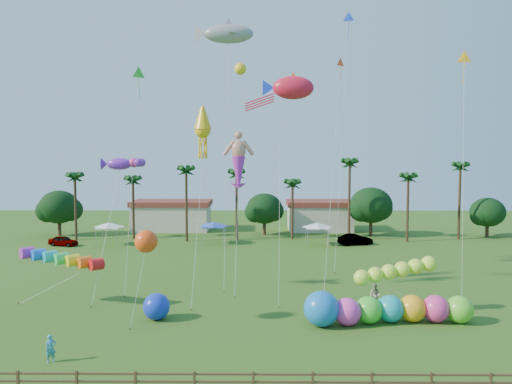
{
  "coord_description": "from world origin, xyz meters",
  "views": [
    {
      "loc": [
        0.32,
        -30.53,
        11.83
      ],
      "look_at": [
        0.0,
        10.0,
        9.0
      ],
      "focal_mm": 35.0,
      "sensor_mm": 36.0,
      "label": 1
    }
  ],
  "objects_px": {
    "caterpillar_inflatable": "(382,309)",
    "blue_ball": "(156,307)",
    "spectator_b": "(375,295)",
    "car_a": "(63,241)",
    "spectator_a": "(51,348)",
    "car_b": "(355,240)"
  },
  "relations": [
    {
      "from": "car_a",
      "to": "spectator_a",
      "type": "relative_size",
      "value": 2.43
    },
    {
      "from": "car_a",
      "to": "spectator_a",
      "type": "distance_m",
      "value": 40.35
    },
    {
      "from": "spectator_a",
      "to": "caterpillar_inflatable",
      "type": "relative_size",
      "value": 0.13
    },
    {
      "from": "car_b",
      "to": "spectator_b",
      "type": "bearing_deg",
      "value": 158.73
    },
    {
      "from": "car_a",
      "to": "spectator_b",
      "type": "distance_m",
      "value": 44.46
    },
    {
      "from": "spectator_b",
      "to": "blue_ball",
      "type": "bearing_deg",
      "value": -125.15
    },
    {
      "from": "car_a",
      "to": "blue_ball",
      "type": "bearing_deg",
      "value": -133.65
    },
    {
      "from": "caterpillar_inflatable",
      "to": "blue_ball",
      "type": "relative_size",
      "value": 6.31
    },
    {
      "from": "car_a",
      "to": "caterpillar_inflatable",
      "type": "distance_m",
      "value": 46.68
    },
    {
      "from": "spectator_a",
      "to": "car_a",
      "type": "bearing_deg",
      "value": 75.55
    },
    {
      "from": "car_b",
      "to": "blue_ball",
      "type": "xyz_separation_m",
      "value": [
        -20.41,
        -31.12,
        0.22
      ]
    },
    {
      "from": "car_a",
      "to": "spectator_b",
      "type": "relative_size",
      "value": 2.11
    },
    {
      "from": "car_b",
      "to": "caterpillar_inflatable",
      "type": "height_order",
      "value": "caterpillar_inflatable"
    },
    {
      "from": "caterpillar_inflatable",
      "to": "blue_ball",
      "type": "height_order",
      "value": "caterpillar_inflatable"
    },
    {
      "from": "spectator_a",
      "to": "blue_ball",
      "type": "relative_size",
      "value": 0.83
    },
    {
      "from": "caterpillar_inflatable",
      "to": "spectator_a",
      "type": "bearing_deg",
      "value": -167.19
    },
    {
      "from": "spectator_a",
      "to": "car_b",
      "type": "bearing_deg",
      "value": 22.14
    },
    {
      "from": "car_a",
      "to": "car_b",
      "type": "xyz_separation_m",
      "value": [
        39.16,
        0.96,
        0.08
      ]
    },
    {
      "from": "caterpillar_inflatable",
      "to": "blue_ball",
      "type": "xyz_separation_m",
      "value": [
        -16.21,
        0.77,
        -0.07
      ]
    },
    {
      "from": "car_b",
      "to": "spectator_a",
      "type": "bearing_deg",
      "value": 133.65
    },
    {
      "from": "spectator_b",
      "to": "blue_ball",
      "type": "xyz_separation_m",
      "value": [
        -16.63,
        -3.24,
        0.04
      ]
    },
    {
      "from": "car_b",
      "to": "spectator_b",
      "type": "relative_size",
      "value": 2.44
    }
  ]
}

